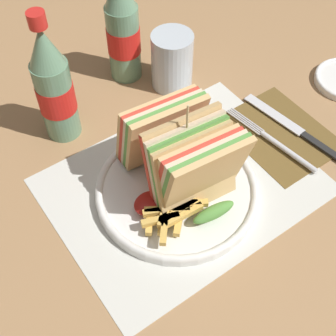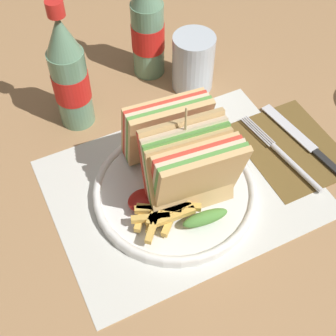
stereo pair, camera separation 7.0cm
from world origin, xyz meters
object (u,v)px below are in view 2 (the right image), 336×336
object	(u,v)px
coke_bottle_far	(148,26)
glass_near	(193,65)
coke_bottle_near	(69,75)
plate_main	(174,189)
club_sandwich	(182,156)
fork	(288,159)
knife	(307,144)

from	to	relation	value
coke_bottle_far	glass_near	bearing A→B (deg)	-52.52
coke_bottle_near	coke_bottle_far	distance (m)	0.18
plate_main	coke_bottle_near	xyz separation A→B (m)	(-0.08, 0.22, 0.09)
plate_main	club_sandwich	bearing A→B (deg)	11.16
fork	knife	distance (m)	0.05
coke_bottle_near	fork	bearing A→B (deg)	-41.73
club_sandwich	glass_near	world-z (taller)	club_sandwich
coke_bottle_far	glass_near	world-z (taller)	coke_bottle_far
coke_bottle_near	coke_bottle_far	bearing A→B (deg)	21.05
glass_near	club_sandwich	bearing A→B (deg)	-121.90
coke_bottle_far	knife	bearing A→B (deg)	-61.83
plate_main	fork	xyz separation A→B (m)	(0.19, -0.03, -0.00)
club_sandwich	coke_bottle_far	bearing A→B (deg)	75.34
plate_main	glass_near	size ratio (longest dim) A/B	2.36
plate_main	fork	size ratio (longest dim) A/B	1.34
fork	glass_near	size ratio (longest dim) A/B	1.77
knife	coke_bottle_far	distance (m)	0.34
plate_main	coke_bottle_near	size ratio (longest dim) A/B	1.08
club_sandwich	knife	world-z (taller)	club_sandwich
coke_bottle_near	coke_bottle_far	xyz separation A→B (m)	(0.17, 0.06, 0.00)
knife	plate_main	bearing A→B (deg)	170.09
plate_main	club_sandwich	xyz separation A→B (m)	(0.01, 0.00, 0.07)
fork	coke_bottle_far	size ratio (longest dim) A/B	0.81
coke_bottle_far	glass_near	xyz separation A→B (m)	(0.06, -0.07, -0.05)
plate_main	coke_bottle_far	distance (m)	0.31
club_sandwich	coke_bottle_far	xyz separation A→B (m)	(0.07, 0.28, 0.02)
club_sandwich	coke_bottle_near	size ratio (longest dim) A/B	0.84
fork	knife	world-z (taller)	fork
coke_bottle_far	glass_near	size ratio (longest dim) A/B	2.19
club_sandwich	plate_main	bearing A→B (deg)	-168.84
club_sandwich	coke_bottle_far	size ratio (longest dim) A/B	0.84
club_sandwich	knife	xyz separation A→B (m)	(0.23, -0.01, -0.07)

